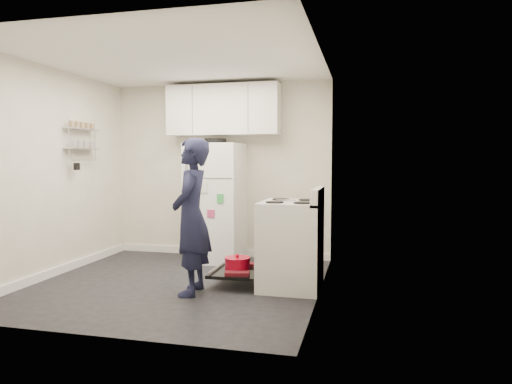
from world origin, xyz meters
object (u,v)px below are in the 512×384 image
(open_oven_door, at_px, (238,268))
(refrigerator, at_px, (216,202))
(electric_range, at_px, (290,245))
(person, at_px, (191,217))

(open_oven_door, relative_size, refrigerator, 0.41)
(electric_range, height_order, person, person)
(electric_range, xyz_separation_m, open_oven_door, (-0.59, -0.02, -0.28))
(electric_range, relative_size, refrigerator, 0.65)
(open_oven_door, height_order, person, person)
(refrigerator, relative_size, person, 1.04)
(open_oven_door, relative_size, person, 0.43)
(electric_range, distance_m, refrigerator, 1.68)
(electric_range, relative_size, person, 0.68)
(electric_range, height_order, refrigerator, refrigerator)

